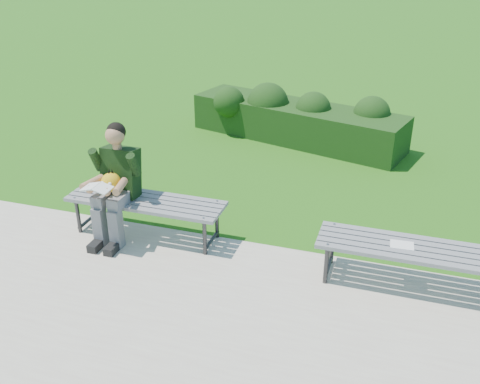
{
  "coord_description": "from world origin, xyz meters",
  "views": [
    {
      "loc": [
        1.57,
        -4.96,
        3.16
      ],
      "look_at": [
        0.02,
        -0.12,
        0.69
      ],
      "focal_mm": 40.0,
      "sensor_mm": 36.0,
      "label": 1
    }
  ],
  "objects_px": {
    "bench_left": "(146,204)",
    "seated_boy": "(115,180)",
    "bench_right": "(412,252)",
    "hedge": "(296,118)",
    "paper_sheet": "(402,245)"
  },
  "relations": [
    {
      "from": "hedge",
      "to": "seated_boy",
      "type": "height_order",
      "value": "seated_boy"
    },
    {
      "from": "hedge",
      "to": "bench_left",
      "type": "relative_size",
      "value": 2.07
    },
    {
      "from": "hedge",
      "to": "bench_left",
      "type": "bearing_deg",
      "value": -103.92
    },
    {
      "from": "paper_sheet",
      "to": "hedge",
      "type": "bearing_deg",
      "value": 116.25
    },
    {
      "from": "hedge",
      "to": "bench_right",
      "type": "distance_m",
      "value": 4.28
    },
    {
      "from": "bench_right",
      "to": "seated_boy",
      "type": "relative_size",
      "value": 1.37
    },
    {
      "from": "paper_sheet",
      "to": "seated_boy",
      "type": "bearing_deg",
      "value": 179.36
    },
    {
      "from": "bench_right",
      "to": "seated_boy",
      "type": "xyz_separation_m",
      "value": [
        -3.19,
        0.03,
        0.3
      ]
    },
    {
      "from": "bench_left",
      "to": "paper_sheet",
      "type": "xyz_separation_m",
      "value": [
        2.79,
        -0.13,
        0.06
      ]
    },
    {
      "from": "seated_boy",
      "to": "paper_sheet",
      "type": "distance_m",
      "value": 3.1
    },
    {
      "from": "seated_boy",
      "to": "hedge",
      "type": "bearing_deg",
      "value": 72.18
    },
    {
      "from": "bench_left",
      "to": "paper_sheet",
      "type": "distance_m",
      "value": 2.79
    },
    {
      "from": "hedge",
      "to": "paper_sheet",
      "type": "xyz_separation_m",
      "value": [
        1.88,
        -3.8,
        0.09
      ]
    },
    {
      "from": "bench_right",
      "to": "seated_boy",
      "type": "height_order",
      "value": "seated_boy"
    },
    {
      "from": "bench_left",
      "to": "seated_boy",
      "type": "xyz_separation_m",
      "value": [
        -0.3,
        -0.09,
        0.3
      ]
    }
  ]
}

